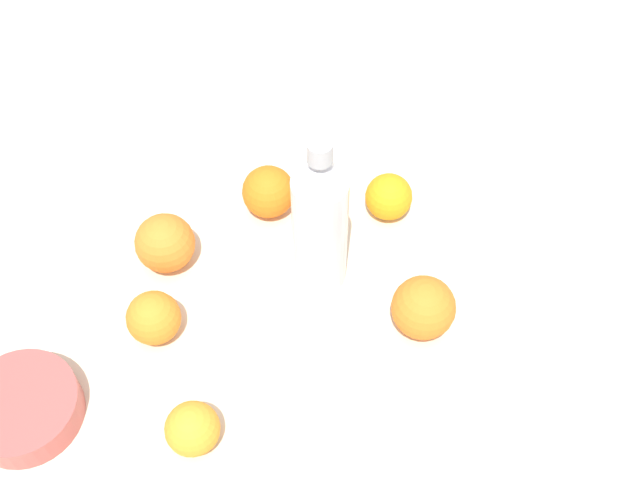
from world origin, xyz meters
TOP-DOWN VIEW (x-y plane):
  - ground_plane at (0.00, 0.00)m, footprint 2.40×2.40m
  - water_bottle at (0.04, -0.04)m, footprint 0.07×0.07m
  - orange_0 at (0.30, -0.16)m, footprint 0.07×0.07m
  - orange_1 at (-0.08, 0.04)m, footprint 0.07×0.07m
  - orange_2 at (0.17, -0.24)m, footprint 0.07×0.07m
  - orange_3 at (0.10, 0.10)m, footprint 0.08×0.08m
  - orange_4 at (0.05, -0.26)m, footprint 0.08×0.08m
  - orange_5 at (-0.06, -0.13)m, footprint 0.08×0.08m
  - ceramic_bowl at (0.30, -0.37)m, footprint 0.14×0.14m

SIDE VIEW (x-z plane):
  - ground_plane at x=0.00m, z-range 0.00..0.00m
  - ceramic_bowl at x=0.30m, z-range 0.00..0.04m
  - orange_0 at x=0.30m, z-range 0.00..0.07m
  - orange_1 at x=-0.08m, z-range 0.00..0.07m
  - orange_2 at x=0.17m, z-range 0.00..0.07m
  - orange_5 at x=-0.06m, z-range 0.00..0.08m
  - orange_4 at x=0.05m, z-range 0.00..0.08m
  - orange_3 at x=0.10m, z-range 0.00..0.08m
  - water_bottle at x=0.04m, z-range -0.01..0.25m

